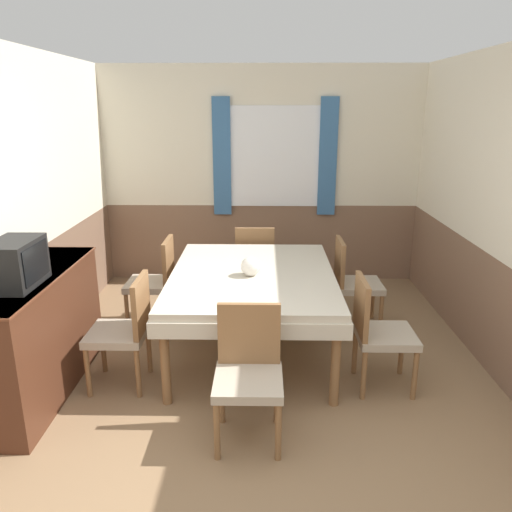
% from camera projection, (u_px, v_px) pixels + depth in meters
% --- Properties ---
extents(ground_plane, '(16.00, 16.00, 0.00)m').
position_uv_depth(ground_plane, '(256.00, 505.00, 2.77)').
color(ground_plane, '#846647').
extents(wall_back, '(4.22, 0.09, 2.60)m').
position_uv_depth(wall_back, '(262.00, 176.00, 6.07)').
color(wall_back, silver).
rests_on(wall_back, ground_plane).
extents(wall_left, '(0.05, 4.22, 2.60)m').
position_uv_depth(wall_left, '(33.00, 207.00, 4.25)').
color(wall_left, silver).
rests_on(wall_left, ground_plane).
extents(wall_right, '(0.05, 4.22, 2.60)m').
position_uv_depth(wall_right, '(489.00, 209.00, 4.20)').
color(wall_right, silver).
rests_on(wall_right, ground_plane).
extents(dining_table, '(1.43, 1.86, 0.75)m').
position_uv_depth(dining_table, '(253.00, 283.00, 4.33)').
color(dining_table, beige).
rests_on(dining_table, ground_plane).
extents(chair_head_near, '(0.44, 0.44, 0.89)m').
position_uv_depth(chair_head_near, '(249.00, 369.00, 3.24)').
color(chair_head_near, brown).
rests_on(chair_head_near, ground_plane).
extents(chair_left_far, '(0.44, 0.44, 0.89)m').
position_uv_depth(chair_left_far, '(156.00, 279.00, 4.93)').
color(chair_left_far, brown).
rests_on(chair_left_far, ground_plane).
extents(chair_left_near, '(0.44, 0.44, 0.89)m').
position_uv_depth(chair_left_near, '(126.00, 327.00, 3.85)').
color(chair_left_near, brown).
rests_on(chair_left_near, ground_plane).
extents(chair_head_window, '(0.44, 0.44, 0.89)m').
position_uv_depth(chair_head_window, '(255.00, 261.00, 5.52)').
color(chair_head_window, brown).
rests_on(chair_head_window, ground_plane).
extents(chair_right_far, '(0.44, 0.44, 0.89)m').
position_uv_depth(chair_right_far, '(352.00, 280.00, 4.91)').
color(chair_right_far, brown).
rests_on(chair_right_far, ground_plane).
extents(chair_right_near, '(0.44, 0.44, 0.89)m').
position_uv_depth(chair_right_near, '(377.00, 329.00, 3.82)').
color(chair_right_near, brown).
rests_on(chair_right_near, ground_plane).
extents(sideboard, '(0.46, 1.55, 0.94)m').
position_uv_depth(sideboard, '(38.00, 333.00, 3.77)').
color(sideboard, '#4C2819').
rests_on(sideboard, ground_plane).
extents(tv, '(0.29, 0.45, 0.32)m').
position_uv_depth(tv, '(16.00, 263.00, 3.38)').
color(tv, black).
rests_on(tv, sideboard).
extents(vase, '(0.16, 0.16, 0.16)m').
position_uv_depth(vase, '(250.00, 266.00, 4.20)').
color(vase, silver).
rests_on(vase, dining_table).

